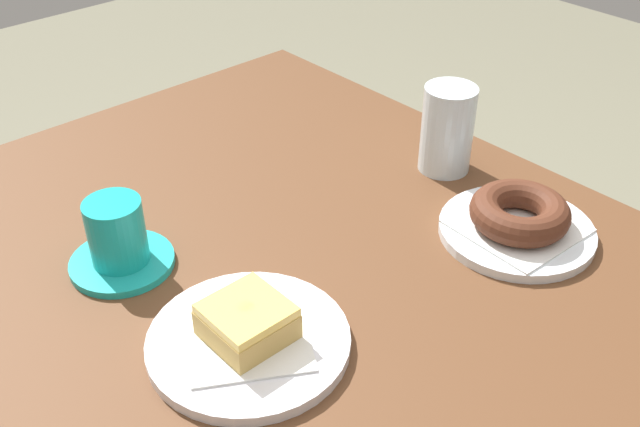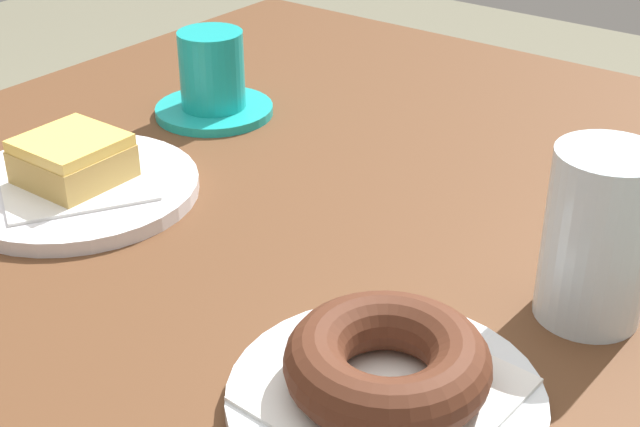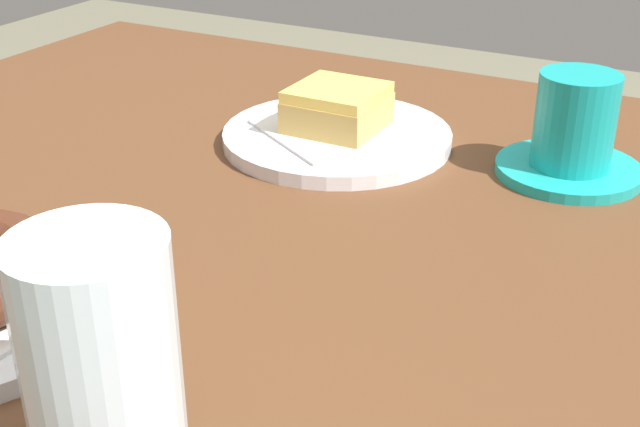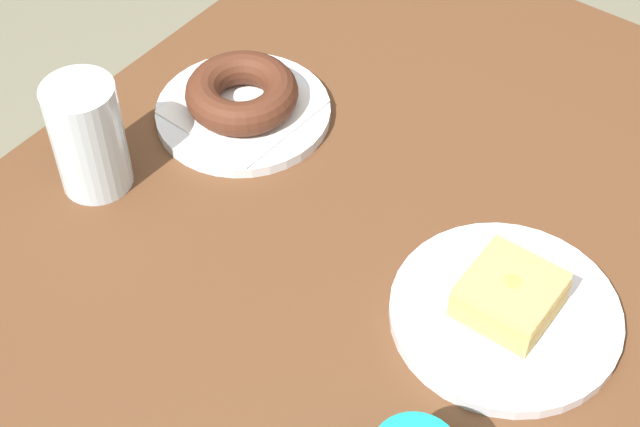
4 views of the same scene
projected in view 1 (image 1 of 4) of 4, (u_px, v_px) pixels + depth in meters
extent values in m
cube|color=brown|center=(312.00, 287.00, 0.91)|extent=(1.10, 0.82, 0.06)
cylinder|color=#4E3F13|center=(290.00, 236.00, 1.60)|extent=(0.06, 0.06, 0.67)
cylinder|color=white|center=(516.00, 231.00, 0.95)|extent=(0.20, 0.20, 0.01)
cube|color=white|center=(517.00, 226.00, 0.94)|extent=(0.15, 0.15, 0.00)
torus|color=#4D2717|center=(520.00, 212.00, 0.93)|extent=(0.13, 0.13, 0.04)
cylinder|color=white|center=(249.00, 341.00, 0.78)|extent=(0.22, 0.22, 0.01)
cube|color=white|center=(248.00, 336.00, 0.78)|extent=(0.17, 0.17, 0.00)
cube|color=tan|center=(247.00, 325.00, 0.77)|extent=(0.08, 0.08, 0.03)
cube|color=#F9D15E|center=(246.00, 310.00, 0.76)|extent=(0.08, 0.08, 0.01)
cylinder|color=tan|center=(246.00, 308.00, 0.76)|extent=(0.02, 0.02, 0.00)
cylinder|color=silver|center=(447.00, 129.00, 1.05)|extent=(0.07, 0.07, 0.13)
cylinder|color=teal|center=(122.00, 262.00, 0.90)|extent=(0.13, 0.13, 0.01)
cylinder|color=teal|center=(116.00, 232.00, 0.87)|extent=(0.07, 0.07, 0.08)
cylinder|color=black|center=(111.00, 206.00, 0.85)|extent=(0.06, 0.06, 0.00)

